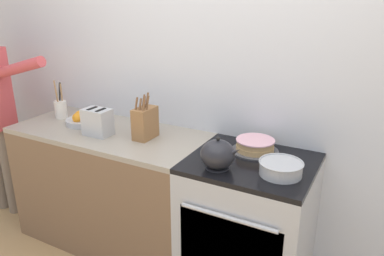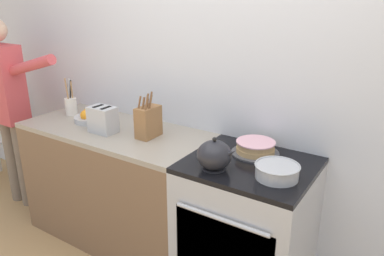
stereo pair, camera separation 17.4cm
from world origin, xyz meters
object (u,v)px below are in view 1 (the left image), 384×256
object	(u,v)px
tea_kettle	(218,154)
toaster	(97,122)
utensil_crock	(61,108)
knife_block	(145,123)
stove_range	(248,227)
layer_cake	(255,146)
mixing_bowl	(281,168)
fruit_bowl	(83,119)

from	to	relation	value
tea_kettle	toaster	distance (m)	0.95
utensil_crock	toaster	distance (m)	0.54
knife_block	utensil_crock	distance (m)	0.84
stove_range	tea_kettle	bearing A→B (deg)	-127.66
layer_cake	mixing_bowl	xyz separation A→B (m)	(0.23, -0.24, 0.00)
layer_cake	utensil_crock	bearing A→B (deg)	-177.02
utensil_crock	fruit_bowl	bearing A→B (deg)	-7.80
fruit_bowl	toaster	distance (m)	0.28
layer_cake	toaster	bearing A→B (deg)	-167.56
layer_cake	knife_block	distance (m)	0.75
mixing_bowl	stove_range	bearing A→B (deg)	154.71
mixing_bowl	fruit_bowl	xyz separation A→B (m)	(-1.54, 0.12, 0.00)
stove_range	toaster	size ratio (longest dim) A/B	4.42
mixing_bowl	knife_block	size ratio (longest dim) A/B	0.78
stove_range	fruit_bowl	size ratio (longest dim) A/B	3.65
layer_cake	mixing_bowl	bearing A→B (deg)	-45.97
toaster	fruit_bowl	bearing A→B (deg)	155.36
stove_range	utensil_crock	world-z (taller)	utensil_crock
utensil_crock	knife_block	bearing A→B (deg)	-3.18
stove_range	mixing_bowl	world-z (taller)	mixing_bowl
layer_cake	utensil_crock	world-z (taller)	utensil_crock
layer_cake	knife_block	bearing A→B (deg)	-170.05
utensil_crock	toaster	size ratio (longest dim) A/B	1.46
layer_cake	mixing_bowl	world-z (taller)	layer_cake
stove_range	toaster	world-z (taller)	toaster
tea_kettle	mixing_bowl	world-z (taller)	tea_kettle
stove_range	utensil_crock	bearing A→B (deg)	177.85
layer_cake	toaster	world-z (taller)	toaster
mixing_bowl	utensil_crock	xyz separation A→B (m)	(-1.80, 0.15, 0.04)
layer_cake	tea_kettle	size ratio (longest dim) A/B	1.23
layer_cake	toaster	distance (m)	1.08
layer_cake	fruit_bowl	xyz separation A→B (m)	(-1.31, -0.12, 0.00)
layer_cake	tea_kettle	world-z (taller)	tea_kettle
stove_range	toaster	distance (m)	1.22
mixing_bowl	toaster	size ratio (longest dim) A/B	1.17
stove_range	mixing_bowl	size ratio (longest dim) A/B	3.78
tea_kettle	fruit_bowl	size ratio (longest dim) A/B	0.95
utensil_crock	toaster	xyz separation A→B (m)	(0.51, -0.15, 0.01)
knife_block	utensil_crock	size ratio (longest dim) A/B	1.03
knife_block	utensil_crock	xyz separation A→B (m)	(-0.84, 0.05, -0.03)
stove_range	knife_block	distance (m)	0.95
utensil_crock	toaster	bearing A→B (deg)	-16.42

